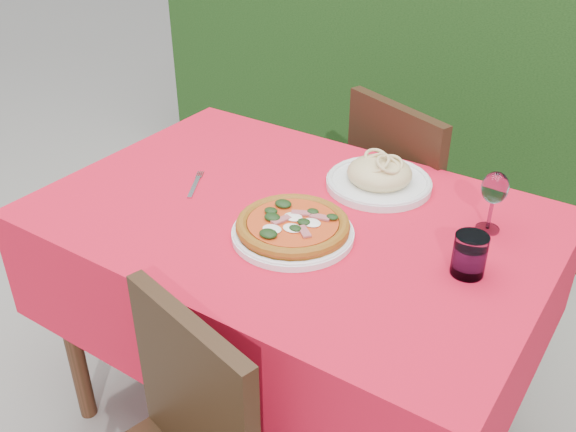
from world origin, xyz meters
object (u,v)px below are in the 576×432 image
Objects in this scene: chair_far at (410,205)px; wine_glass at (495,190)px; fork at (194,187)px; pasta_plate at (379,177)px; water_glass at (469,257)px; pizza_plate at (293,228)px.

chair_far is 5.64× the size of wine_glass.
wine_glass is 0.96× the size of fork.
pasta_plate is 0.33m from wine_glass.
wine_glass is at bearing 96.22° from water_glass.
fork is at bearing -177.24° from water_glass.
chair_far is at bearing 89.09° from pizza_plate.
wine_glass reaches higher than pizza_plate.
water_glass reaches higher than pizza_plate.
fork is at bearing -145.42° from pasta_plate.
pasta_plate reaches higher than pizza_plate.
water_glass is at bearing -26.05° from fork.
wine_glass is (0.37, 0.29, 0.08)m from pizza_plate.
pasta_plate is 2.96× the size of water_glass.
chair_far is 0.77m from water_glass.
pizza_plate is 0.34m from pasta_plate.
pizza_plate is 1.02× the size of pasta_plate.
chair_far reaches higher than water_glass.
wine_glass is at bearing 153.12° from chair_far.
pasta_plate is at bearing 80.61° from pizza_plate.
wine_glass is (0.32, -0.05, 0.08)m from pasta_plate.
water_glass is at bearing -36.02° from pasta_plate.
pizza_plate is at bearing -99.39° from pasta_plate.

